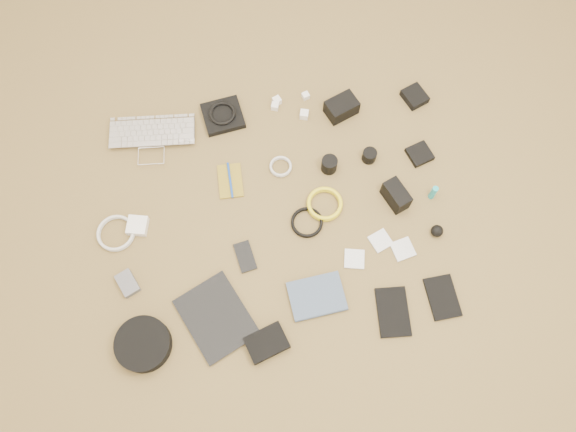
{
  "coord_description": "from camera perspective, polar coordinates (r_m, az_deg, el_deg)",
  "views": [
    {
      "loc": [
        -0.09,
        -0.74,
        2.01
      ],
      "look_at": [
        0.03,
        -0.0,
        0.02
      ],
      "focal_mm": 35.0,
      "sensor_mm": 36.0,
      "label": 1
    }
  ],
  "objects": [
    {
      "name": "pen_blue",
      "position": [
        2.2,
        -5.9,
        3.66
      ],
      "size": [
        0.01,
        0.15,
        0.01
      ],
      "primitive_type": "cylinder",
      "rotation": [
        1.57,
        0.0,
        0.0
      ],
      "color": "#1642B4",
      "rests_on": "notebook_olive"
    },
    {
      "name": "air_blower",
      "position": [
        2.18,
        14.9,
        -1.48
      ],
      "size": [
        0.05,
        0.05,
        0.05
      ],
      "primitive_type": "sphere",
      "rotation": [
        0.0,
        0.0,
        0.08
      ],
      "color": "black",
      "rests_on": "ground"
    },
    {
      "name": "charger_b",
      "position": [
        2.35,
        -1.33,
        11.09
      ],
      "size": [
        0.04,
        0.04,
        0.03
      ],
      "primitive_type": "cube",
      "rotation": [
        0.0,
        0.0,
        -0.36
      ],
      "color": "white",
      "rests_on": "ground"
    },
    {
      "name": "cable_white_b",
      "position": [
        2.21,
        -17.04,
        -1.73
      ],
      "size": [
        0.19,
        0.19,
        0.01
      ],
      "primitive_type": "torus",
      "rotation": [
        0.0,
        0.0,
        -0.37
      ],
      "color": "silver",
      "rests_on": "ground"
    },
    {
      "name": "flash",
      "position": [
        2.17,
        10.91,
        2.06
      ],
      "size": [
        0.1,
        0.13,
        0.09
      ],
      "primitive_type": "cube",
      "rotation": [
        0.0,
        0.0,
        0.37
      ],
      "color": "black",
      "rests_on": "ground"
    },
    {
      "name": "lens_a",
      "position": [
        2.2,
        4.21,
        5.23
      ],
      "size": [
        0.07,
        0.07,
        0.07
      ],
      "primitive_type": "cylinder",
      "rotation": [
        0.0,
        0.0,
        -0.06
      ],
      "color": "black",
      "rests_on": "ground"
    },
    {
      "name": "headphone_case",
      "position": [
        2.06,
        -14.49,
        -12.49
      ],
      "size": [
        0.23,
        0.23,
        0.05
      ],
      "primitive_type": "cylinder",
      "rotation": [
        0.0,
        0.0,
        0.21
      ],
      "color": "black",
      "rests_on": "ground"
    },
    {
      "name": "laptop",
      "position": [
        2.33,
        -13.63,
        7.21
      ],
      "size": [
        0.37,
        0.27,
        0.03
      ],
      "primitive_type": "imported",
      "rotation": [
        0.0,
        0.0,
        -0.1
      ],
      "color": "silver",
      "rests_on": "ground"
    },
    {
      "name": "paperback",
      "position": [
        2.04,
        3.46,
        -10.11
      ],
      "size": [
        0.21,
        0.16,
        0.02
      ],
      "primitive_type": "imported",
      "rotation": [
        0.0,
        0.0,
        1.64
      ],
      "color": "#40526D",
      "rests_on": "ground"
    },
    {
      "name": "cable_white_a",
      "position": [
        2.22,
        -0.75,
        4.98
      ],
      "size": [
        0.09,
        0.09,
        0.01
      ],
      "primitive_type": "torus",
      "rotation": [
        0.0,
        0.0,
        -0.03
      ],
      "color": "silver",
      "rests_on": "ground"
    },
    {
      "name": "filter_case_left",
      "position": [
        2.1,
        6.75,
        -4.36
      ],
      "size": [
        0.09,
        0.09,
        0.01
      ],
      "primitive_type": "cube",
      "rotation": [
        0.0,
        0.0,
        -0.23
      ],
      "color": "silver",
      "rests_on": "ground"
    },
    {
      "name": "lens_cleaner",
      "position": [
        2.21,
        14.54,
        2.32
      ],
      "size": [
        0.03,
        0.03,
        0.08
      ],
      "primitive_type": "cylinder",
      "rotation": [
        0.0,
        0.0,
        0.25
      ],
      "color": "#1CA8B6",
      "rests_on": "ground"
    },
    {
      "name": "charger_d",
      "position": [
        2.33,
        1.66,
        10.27
      ],
      "size": [
        0.04,
        0.04,
        0.03
      ],
      "primitive_type": "cube",
      "rotation": [
        0.0,
        0.0,
        -0.3
      ],
      "color": "white",
      "rests_on": "ground"
    },
    {
      "name": "cable_black",
      "position": [
        2.13,
        1.93,
        -0.7
      ],
      "size": [
        0.14,
        0.14,
        0.01
      ],
      "primitive_type": "torus",
      "rotation": [
        0.0,
        0.0,
        -0.13
      ],
      "color": "black",
      "rests_on": "ground"
    },
    {
      "name": "card_reader",
      "position": [
        2.3,
        13.22,
        6.15
      ],
      "size": [
        0.11,
        0.11,
        0.02
      ],
      "primitive_type": "cube",
      "rotation": [
        0.0,
        0.0,
        0.29
      ],
      "color": "black",
      "rests_on": "ground"
    },
    {
      "name": "headphones",
      "position": [
        2.32,
        -6.69,
        10.33
      ],
      "size": [
        0.14,
        0.14,
        0.01
      ],
      "primitive_type": "torus",
      "rotation": [
        0.0,
        0.0,
        -0.36
      ],
      "color": "black",
      "rests_on": "headphone_pouch"
    },
    {
      "name": "phone",
      "position": [
        2.1,
        -4.38,
        -4.13
      ],
      "size": [
        0.08,
        0.12,
        0.01
      ],
      "primitive_type": "cube",
      "rotation": [
        0.0,
        0.0,
        0.16
      ],
      "color": "black",
      "rests_on": "ground"
    },
    {
      "name": "lens_b",
      "position": [
        2.25,
        8.27,
        6.09
      ],
      "size": [
        0.06,
        0.06,
        0.05
      ],
      "primitive_type": "cylinder",
      "rotation": [
        0.0,
        0.0,
        -0.09
      ],
      "color": "black",
      "rests_on": "ground"
    },
    {
      "name": "battery_charger",
      "position": [
        2.14,
        -15.98,
        -6.59
      ],
      "size": [
        0.09,
        0.11,
        0.03
      ],
      "primitive_type": "cube",
      "rotation": [
        0.0,
        0.0,
        0.41
      ],
      "color": "#5B5B60",
      "rests_on": "ground"
    },
    {
      "name": "dslr_camera",
      "position": [
        2.33,
        5.45,
        10.92
      ],
      "size": [
        0.15,
        0.12,
        0.07
      ],
      "primitive_type": "cube",
      "rotation": [
        0.0,
        0.0,
        0.37
      ],
      "color": "black",
      "rests_on": "ground"
    },
    {
      "name": "headphone_pouch",
      "position": [
        2.34,
        -6.63,
        10.07
      ],
      "size": [
        0.17,
        0.17,
        0.03
      ],
      "primitive_type": "cube",
      "rotation": [
        0.0,
        0.0,
        0.13
      ],
      "color": "black",
      "rests_on": "ground"
    },
    {
      "name": "lens_pouch",
      "position": [
        2.43,
        12.74,
        11.76
      ],
      "size": [
        0.11,
        0.12,
        0.03
      ],
      "primitive_type": "cube",
      "rotation": [
        0.0,
        0.0,
        0.37
      ],
      "color": "black",
      "rests_on": "ground"
    },
    {
      "name": "notebook_black_b",
      "position": [
        2.13,
        15.41,
        -7.96
      ],
      "size": [
        0.11,
        0.16,
        0.01
      ],
      "primitive_type": "cube",
      "rotation": [
        0.0,
        0.0,
        0.03
      ],
      "color": "black",
      "rests_on": "ground"
    },
    {
      "name": "filter_case_right",
      "position": [
        2.14,
        11.59,
        -3.33
      ],
      "size": [
        0.09,
        0.09,
        0.01
      ],
      "primitive_type": "cube",
      "rotation": [
        0.0,
        0.0,
        0.2
      ],
      "color": "silver",
      "rests_on": "ground"
    },
    {
      "name": "notebook_black_a",
      "position": [
        2.08,
        10.61,
        -9.56
      ],
      "size": [
        0.13,
        0.19,
        0.01
      ],
      "primitive_type": "cube",
      "rotation": [
        0.0,
        0.0,
        -0.09
      ],
      "color": "black",
      "rests_on": "ground"
    },
    {
      "name": "notebook_olive",
      "position": [
        2.21,
        -5.88,
        3.57
      ],
      "size": [
        0.1,
        0.15,
        0.01
      ],
      "primitive_type": "cube",
      "rotation": [
        0.0,
        0.0,
        -0.03
      ],
      "color": "olive",
      "rests_on": "ground"
    },
    {
      "name": "filter_case_mid",
      "position": [
        2.14,
        9.37,
        -2.5
      ],
      "size": [
        0.09,
        0.09,
        0.01
      ],
      "primitive_type": "cube",
      "rotation": [
        0.0,
        0.0,
        0.36
      ],
      "color": "silver",
      "rests_on": "ground"
    },
    {
      "name": "charger_a",
      "position": [
        2.36,
        -1.13,
        11.63
      ],
      "size": [
        0.04,
        0.04,
        0.03
      ],
      "primitive_type": "cube",
      "rotation": [
        0.0,
        0.0,
        0.39
      ],
      "color": "white",
      "rests_on": "ground"
    },
    {
      "name": "power_brick",
      "position": [
        2.19,
        -15.04,
        -0.96
      ],
      "size": [
        0.09,
        0.09,
        0.03
      ],
      "primitive_type": "cube",
      "rotation": [
        0.0,
        0.0,
        -0.25
      ],
      "color": "white",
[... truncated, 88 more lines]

